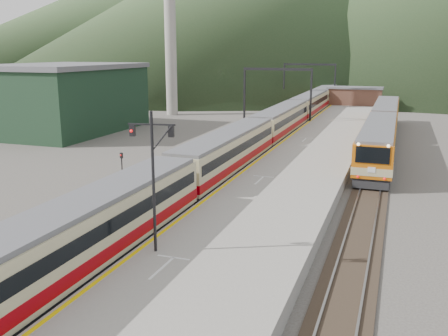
% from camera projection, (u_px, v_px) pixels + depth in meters
% --- Properties ---
extents(track_main, '(2.60, 200.00, 0.23)m').
position_uv_depth(track_main, '(269.00, 146.00, 54.45)').
color(track_main, black).
rests_on(track_main, ground).
extents(track_far, '(2.60, 200.00, 0.23)m').
position_uv_depth(track_far, '(226.00, 143.00, 56.06)').
color(track_far, black).
rests_on(track_far, ground).
extents(track_second, '(2.60, 200.00, 0.23)m').
position_uv_depth(track_second, '(379.00, 153.00, 50.74)').
color(track_second, black).
rests_on(track_second, ground).
extents(platform, '(8.00, 100.00, 1.00)m').
position_uv_depth(platform, '(318.00, 149.00, 50.70)').
color(platform, gray).
rests_on(platform, ground).
extents(gantry_near, '(9.55, 0.25, 8.00)m').
position_uv_depth(gantry_near, '(277.00, 86.00, 67.87)').
color(gantry_near, black).
rests_on(gantry_near, ground).
extents(gantry_far, '(9.55, 0.25, 8.00)m').
position_uv_depth(gantry_far, '(309.00, 77.00, 90.82)').
color(gantry_far, black).
rests_on(gantry_far, ground).
extents(warehouse, '(14.50, 20.50, 8.60)m').
position_uv_depth(warehouse, '(63.00, 98.00, 64.34)').
color(warehouse, black).
rests_on(warehouse, ground).
extents(smokestack, '(1.80, 1.80, 30.00)m').
position_uv_depth(smokestack, '(170.00, 20.00, 78.31)').
color(smokestack, '#9E998E').
rests_on(smokestack, ground).
extents(station_shed, '(9.40, 4.40, 3.10)m').
position_uv_depth(station_shed, '(355.00, 96.00, 86.95)').
color(station_shed, brown).
rests_on(station_shed, platform).
extents(hill_a, '(180.00, 180.00, 60.00)m').
position_uv_depth(hill_a, '(267.00, 0.00, 198.20)').
color(hill_a, '#334F2B').
rests_on(hill_a, ground).
extents(hill_d, '(200.00, 200.00, 55.00)m').
position_uv_depth(hill_d, '(147.00, 18.00, 270.50)').
color(hill_d, '#334F2B').
rests_on(hill_d, ground).
extents(main_train, '(2.84, 97.33, 3.46)m').
position_uv_depth(main_train, '(281.00, 123.00, 58.94)').
color(main_train, tan).
rests_on(main_train, track_main).
extents(second_train, '(2.95, 40.23, 3.61)m').
position_uv_depth(second_train, '(383.00, 127.00, 54.99)').
color(second_train, '#BE5B0B').
rests_on(second_train, track_second).
extents(signal_mast, '(2.18, 0.54, 6.65)m').
position_uv_depth(signal_mast, '(153.00, 168.00, 22.71)').
color(signal_mast, black).
rests_on(signal_mast, platform).
extents(short_signal_b, '(0.24, 0.19, 2.27)m').
position_uv_depth(short_signal_b, '(227.00, 141.00, 49.95)').
color(short_signal_b, black).
rests_on(short_signal_b, ground).
extents(short_signal_c, '(0.26, 0.23, 2.27)m').
position_uv_depth(short_signal_c, '(122.00, 163.00, 40.16)').
color(short_signal_c, black).
rests_on(short_signal_c, ground).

